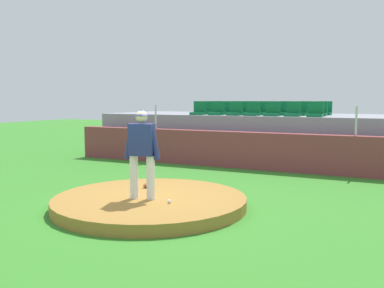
{
  "coord_description": "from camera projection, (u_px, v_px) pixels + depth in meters",
  "views": [
    {
      "loc": [
        4.5,
        -7.21,
        2.21
      ],
      "look_at": [
        0.0,
        1.97,
        1.13
      ],
      "focal_mm": 39.12,
      "sensor_mm": 36.0,
      "label": 1
    }
  ],
  "objects": [
    {
      "name": "fence_post_left",
      "position": [
        156.0,
        117.0,
        14.9
      ],
      "size": [
        0.06,
        0.06,
        0.85
      ],
      "primitive_type": "cylinder",
      "color": "silver",
      "rests_on": "brick_barrier"
    },
    {
      "name": "stadium_chair_19",
      "position": [
        305.0,
        110.0,
        15.53
      ],
      "size": [
        0.48,
        0.44,
        0.5
      ],
      "rotation": [
        0.0,
        0.0,
        3.14
      ],
      "color": "#0C6536",
      "rests_on": "bleacher_platform"
    },
    {
      "name": "stadium_chair_6",
      "position": [
        316.0,
        112.0,
        13.58
      ],
      "size": [
        0.48,
        0.44,
        0.5
      ],
      "rotation": [
        0.0,
        0.0,
        3.14
      ],
      "color": "#0C6536",
      "rests_on": "bleacher_platform"
    },
    {
      "name": "bleacher_platform",
      "position": [
        265.0,
        136.0,
        15.98
      ],
      "size": [
        12.29,
        4.08,
        1.66
      ],
      "primitive_type": "cube",
      "color": "gray",
      "rests_on": "ground_plane"
    },
    {
      "name": "stadium_chair_17",
      "position": [
        268.0,
        110.0,
        16.12
      ],
      "size": [
        0.48,
        0.44,
        0.5
      ],
      "rotation": [
        0.0,
        0.0,
        3.14
      ],
      "color": "#0C6536",
      "rests_on": "bleacher_platform"
    },
    {
      "name": "stadium_chair_10",
      "position": [
        261.0,
        111.0,
        15.36
      ],
      "size": [
        0.48,
        0.44,
        0.5
      ],
      "rotation": [
        0.0,
        0.0,
        3.14
      ],
      "color": "#0C6536",
      "rests_on": "bleacher_platform"
    },
    {
      "name": "stadium_chair_5",
      "position": [
        293.0,
        112.0,
        13.94
      ],
      "size": [
        0.48,
        0.44,
        0.5
      ],
      "rotation": [
        0.0,
        0.0,
        3.14
      ],
      "color": "#0C6536",
      "rests_on": "bleacher_platform"
    },
    {
      "name": "stadium_chair_16",
      "position": [
        250.0,
        110.0,
        16.46
      ],
      "size": [
        0.48,
        0.44,
        0.5
      ],
      "rotation": [
        0.0,
        0.0,
        3.14
      ],
      "color": "#0C6536",
      "rests_on": "bleacher_platform"
    },
    {
      "name": "stadium_chair_0",
      "position": [
        199.0,
        111.0,
        15.47
      ],
      "size": [
        0.48,
        0.44,
        0.5
      ],
      "rotation": [
        0.0,
        0.0,
        3.14
      ],
      "color": "#0C6536",
      "rests_on": "bleacher_platform"
    },
    {
      "name": "stadium_chair_9",
      "position": [
        243.0,
        110.0,
        15.62
      ],
      "size": [
        0.48,
        0.44,
        0.5
      ],
      "rotation": [
        0.0,
        0.0,
        3.14
      ],
      "color": "#0C6536",
      "rests_on": "bleacher_platform"
    },
    {
      "name": "stadium_chair_18",
      "position": [
        286.0,
        110.0,
        15.8
      ],
      "size": [
        0.48,
        0.44,
        0.5
      ],
      "rotation": [
        0.0,
        0.0,
        3.14
      ],
      "color": "#0C6536",
      "rests_on": "bleacher_platform"
    },
    {
      "name": "stadium_chair_11",
      "position": [
        280.0,
        111.0,
        14.99
      ],
      "size": [
        0.48,
        0.44,
        0.5
      ],
      "rotation": [
        0.0,
        0.0,
        3.14
      ],
      "color": "#0C6536",
      "rests_on": "bleacher_platform"
    },
    {
      "name": "stadium_chair_2",
      "position": [
        235.0,
        111.0,
        14.84
      ],
      "size": [
        0.48,
        0.44,
        0.5
      ],
      "rotation": [
        0.0,
        0.0,
        3.14
      ],
      "color": "#0C6536",
      "rests_on": "bleacher_platform"
    },
    {
      "name": "stadium_chair_3",
      "position": [
        253.0,
        111.0,
        14.55
      ],
      "size": [
        0.48,
        0.44,
        0.5
      ],
      "rotation": [
        0.0,
        0.0,
        3.14
      ],
      "color": "#0C6536",
      "rests_on": "bleacher_platform"
    },
    {
      "name": "brick_barrier",
      "position": [
        241.0,
        150.0,
        13.59
      ],
      "size": [
        12.67,
        0.4,
        1.18
      ],
      "primitive_type": "cube",
      "color": "brown",
      "rests_on": "ground_plane"
    },
    {
      "name": "fielding_glove",
      "position": [
        149.0,
        185.0,
        9.49
      ],
      "size": [
        0.27,
        0.34,
        0.11
      ],
      "primitive_type": "ellipsoid",
      "rotation": [
        0.0,
        0.0,
        1.3
      ],
      "color": "brown",
      "rests_on": "pitchers_mound"
    },
    {
      "name": "ground_plane",
      "position": [
        150.0,
        207.0,
        8.64
      ],
      "size": [
        60.0,
        60.0,
        0.0
      ],
      "primitive_type": "plane",
      "color": "#347E26"
    },
    {
      "name": "stadium_chair_15",
      "position": [
        233.0,
        110.0,
        16.77
      ],
      "size": [
        0.48,
        0.44,
        0.5
      ],
      "rotation": [
        0.0,
        0.0,
        3.14
      ],
      "color": "#0C6536",
      "rests_on": "bleacher_platform"
    },
    {
      "name": "stadium_chair_20",
      "position": [
        325.0,
        111.0,
        15.22
      ],
      "size": [
        0.48,
        0.44,
        0.5
      ],
      "rotation": [
        0.0,
        0.0,
        3.14
      ],
      "color": "#0C6536",
      "rests_on": "bleacher_platform"
    },
    {
      "name": "stadium_chair_1",
      "position": [
        217.0,
        111.0,
        15.15
      ],
      "size": [
        0.48,
        0.44,
        0.5
      ],
      "rotation": [
        0.0,
        0.0,
        3.14
      ],
      "color": "#0C6536",
      "rests_on": "bleacher_platform"
    },
    {
      "name": "baseball",
      "position": [
        169.0,
        201.0,
        8.04
      ],
      "size": [
        0.07,
        0.07,
        0.07
      ],
      "primitive_type": "sphere",
      "color": "white",
      "rests_on": "pitchers_mound"
    },
    {
      "name": "stadium_chair_4",
      "position": [
        273.0,
        111.0,
        14.22
      ],
      "size": [
        0.48,
        0.44,
        0.5
      ],
      "rotation": [
        0.0,
        0.0,
        3.14
      ],
      "color": "#0C6536",
      "rests_on": "bleacher_platform"
    },
    {
      "name": "stadium_chair_8",
      "position": [
        226.0,
        110.0,
        15.92
      ],
      "size": [
        0.48,
        0.44,
        0.5
      ],
      "rotation": [
        0.0,
        0.0,
        3.14
      ],
      "color": "#0C6536",
      "rests_on": "bleacher_platform"
    },
    {
      "name": "pitcher",
      "position": [
        142.0,
        147.0,
        8.3
      ],
      "size": [
        0.76,
        0.36,
        1.8
      ],
      "rotation": [
        0.0,
        0.0,
        0.21
      ],
      "color": "silver",
      "rests_on": "pitchers_mound"
    },
    {
      "name": "stadium_chair_7",
      "position": [
        208.0,
        110.0,
        16.22
      ],
      "size": [
        0.48,
        0.44,
        0.5
      ],
      "rotation": [
        0.0,
        0.0,
        3.14
      ],
      "color": "#0C6536",
      "rests_on": "bleacher_platform"
    },
    {
      "name": "pitchers_mound",
      "position": [
        150.0,
        202.0,
        8.63
      ],
      "size": [
        3.97,
        3.97,
        0.23
      ],
      "primitive_type": "cylinder",
      "color": "olive",
      "rests_on": "ground_plane"
    },
    {
      "name": "stadium_chair_12",
      "position": [
        300.0,
        111.0,
        14.7
      ],
      "size": [
        0.48,
        0.44,
        0.5
      ],
      "rotation": [
        0.0,
        0.0,
        3.14
      ],
      "color": "#0C6536",
      "rests_on": "bleacher_platform"
    },
    {
      "name": "stadium_chair_13",
      "position": [
        320.0,
        111.0,
        14.39
      ],
      "size": [
        0.48,
        0.44,
        0.5
      ],
      "rotation": [
        0.0,
        0.0,
        3.14
      ],
      "color": "#0C6536",
      "rests_on": "bleacher_platform"
    },
    {
      "name": "stadium_chair_14",
      "position": [
        217.0,
        110.0,
        17.05
      ],
      "size": [
        0.48,
        0.44,
        0.5
      ],
      "rotation": [
        0.0,
        0.0,
        3.14
      ],
      "color": "#0C6536",
      "rests_on": "bleacher_platform"
    },
    {
      "name": "fence_post_right",
      "position": [
        356.0,
        121.0,
        11.97
      ],
      "size": [
        0.06,
        0.06,
        0.85
      ],
      "primitive_type": "cylinder",
      "color": "silver",
      "rests_on": "brick_barrier"
    }
  ]
}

